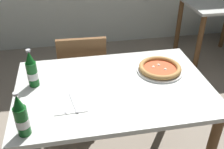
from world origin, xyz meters
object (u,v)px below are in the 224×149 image
dining_table_background (218,15)px  beer_bottle_left (21,117)px  chair_behind_table (83,73)px  beer_bottle_center (32,71)px  pizza_margherita_near (160,68)px  napkin_with_cutlery (70,103)px  dining_table_main (113,100)px

dining_table_background → beer_bottle_left: beer_bottle_left is taller
chair_behind_table → beer_bottle_center: beer_bottle_center is taller
pizza_margherita_near → beer_bottle_center: (-0.82, -0.01, 0.08)m
chair_behind_table → napkin_with_cutlery: (-0.12, -0.74, 0.27)m
beer_bottle_left → beer_bottle_center: 0.41m
dining_table_main → pizza_margherita_near: size_ratio=3.92×
pizza_margherita_near → napkin_with_cutlery: bearing=-158.8°
dining_table_main → napkin_with_cutlery: napkin_with_cutlery is taller
beer_bottle_center → napkin_with_cutlery: bearing=-47.1°
dining_table_background → pizza_margherita_near: 1.79m
beer_bottle_center → dining_table_background: bearing=33.4°
pizza_margherita_near → beer_bottle_left: (-0.84, -0.43, 0.08)m
chair_behind_table → beer_bottle_center: (-0.33, -0.51, 0.37)m
beer_bottle_left → beer_bottle_center: size_ratio=1.00×
beer_bottle_left → napkin_with_cutlery: (0.23, 0.19, -0.10)m
pizza_margherita_near → dining_table_main: bearing=-162.0°
beer_bottle_left → napkin_with_cutlery: bearing=40.1°
chair_behind_table → beer_bottle_left: bearing=71.6°
dining_table_main → beer_bottle_left: (-0.50, -0.32, 0.22)m
dining_table_main → napkin_with_cutlery: 0.32m
dining_table_main → beer_bottle_center: beer_bottle_center is taller
dining_table_background → beer_bottle_left: bearing=-139.4°
beer_bottle_left → napkin_with_cutlery: beer_bottle_left is taller
beer_bottle_left → dining_table_background: bearing=40.6°
chair_behind_table → beer_bottle_left: beer_bottle_left is taller
napkin_with_cutlery → beer_bottle_left: bearing=-139.9°
chair_behind_table → dining_table_background: bearing=-151.8°
dining_table_main → pizza_margherita_near: bearing=18.0°
chair_behind_table → napkin_with_cutlery: chair_behind_table is taller
dining_table_main → dining_table_background: size_ratio=1.50×
chair_behind_table → dining_table_main: bearing=106.2°
chair_behind_table → beer_bottle_center: bearing=59.6°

